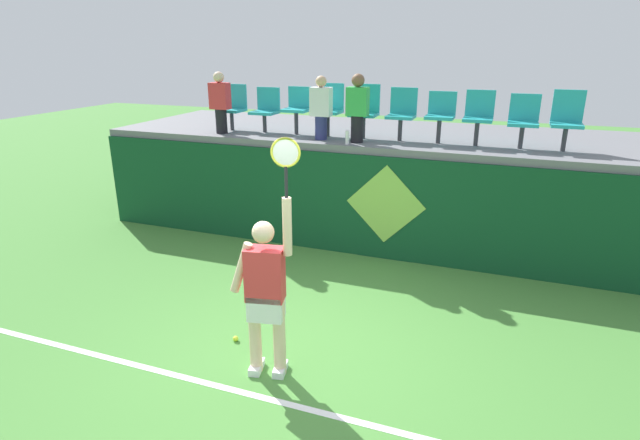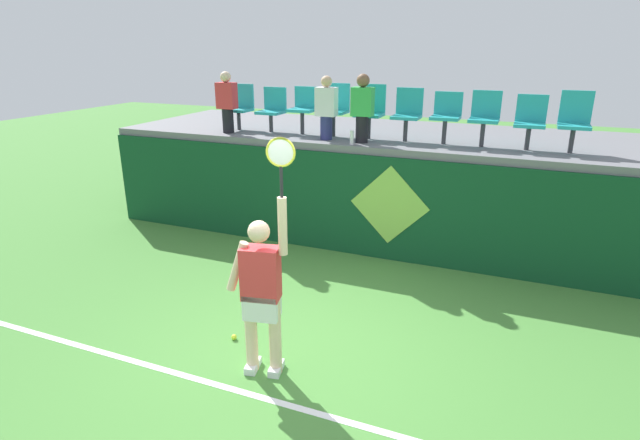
{
  "view_description": "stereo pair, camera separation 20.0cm",
  "coord_description": "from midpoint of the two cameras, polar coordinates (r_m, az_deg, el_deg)",
  "views": [
    {
      "loc": [
        2.01,
        -4.43,
        3.32
      ],
      "look_at": [
        -0.06,
        1.11,
        1.26
      ],
      "focal_mm": 28.5,
      "sensor_mm": 36.0,
      "label": 1
    },
    {
      "loc": [
        2.19,
        -4.36,
        3.32
      ],
      "look_at": [
        -0.06,
        1.11,
        1.26
      ],
      "focal_mm": 28.5,
      "sensor_mm": 36.0,
      "label": 2
    }
  ],
  "objects": [
    {
      "name": "stadium_chair_5",
      "position": [
        8.57,
        8.51,
        11.96
      ],
      "size": [
        0.44,
        0.42,
        0.84
      ],
      "color": "#38383D",
      "rests_on": "spectator_platform"
    },
    {
      "name": "stadium_chair_0",
      "position": [
        9.72,
        -10.31,
        12.55
      ],
      "size": [
        0.44,
        0.42,
        0.82
      ],
      "color": "#38383D",
      "rests_on": "spectator_platform"
    },
    {
      "name": "spectator_platform",
      "position": [
        9.44,
        7.39,
        9.42
      ],
      "size": [
        10.04,
        3.11,
        0.12
      ],
      "primitive_type": "cube",
      "color": "slate",
      "rests_on": "court_back_wall"
    },
    {
      "name": "stadium_chair_4",
      "position": [
        8.72,
        4.41,
        12.34
      ],
      "size": [
        0.44,
        0.42,
        0.88
      ],
      "color": "#38383D",
      "rests_on": "spectator_platform"
    },
    {
      "name": "stadium_chair_8",
      "position": [
        8.38,
        21.24,
        10.57
      ],
      "size": [
        0.44,
        0.42,
        0.8
      ],
      "color": "#38383D",
      "rests_on": "spectator_platform"
    },
    {
      "name": "tennis_player",
      "position": [
        5.2,
        -7.19,
        -7.91
      ],
      "size": [
        0.74,
        0.33,
        2.52
      ],
      "color": "white",
      "rests_on": "ground_plane"
    },
    {
      "name": "water_bottle",
      "position": [
        8.17,
        2.37,
        9.26
      ],
      "size": [
        0.06,
        0.06,
        0.22
      ],
      "primitive_type": "cylinder",
      "color": "white",
      "rests_on": "spectator_platform"
    },
    {
      "name": "stadium_chair_1",
      "position": [
        9.4,
        -6.71,
        12.39
      ],
      "size": [
        0.44,
        0.42,
        0.78
      ],
      "color": "#38383D",
      "rests_on": "spectator_platform"
    },
    {
      "name": "stadium_chair_3",
      "position": [
        8.91,
        0.4,
        12.6
      ],
      "size": [
        0.44,
        0.42,
        0.88
      ],
      "color": "#38383D",
      "rests_on": "spectator_platform"
    },
    {
      "name": "court_back_wall",
      "position": [
        8.23,
        4.69,
        1.61
      ],
      "size": [
        10.04,
        0.2,
        1.68
      ],
      "primitive_type": "cube",
      "color": "#0F4223",
      "rests_on": "ground_plane"
    },
    {
      "name": "ground_plane",
      "position": [
        5.89,
        -4.36,
        -15.12
      ],
      "size": [
        40.0,
        40.0,
        0.0
      ],
      "primitive_type": "plane",
      "color": "#478438"
    },
    {
      "name": "wall_signage_mount",
      "position": [
        8.35,
        6.41,
        -4.3
      ],
      "size": [
        1.27,
        0.01,
        1.56
      ],
      "color": "#0F4223",
      "rests_on": "ground_plane"
    },
    {
      "name": "stadium_chair_2",
      "position": [
        9.12,
        -3.17,
        12.58
      ],
      "size": [
        0.44,
        0.42,
        0.81
      ],
      "color": "#38383D",
      "rests_on": "spectator_platform"
    },
    {
      "name": "court_baseline_stripe",
      "position": [
        5.37,
        -7.77,
        -19.11
      ],
      "size": [
        9.04,
        0.08,
        0.01
      ],
      "primitive_type": "cube",
      "color": "white",
      "rests_on": "ground_plane"
    },
    {
      "name": "stadium_chair_9",
      "position": [
        8.41,
        25.38,
        10.29
      ],
      "size": [
        0.44,
        0.42,
        0.88
      ],
      "color": "#38383D",
      "rests_on": "spectator_platform"
    },
    {
      "name": "spectator_1",
      "position": [
        8.53,
        -0.57,
        12.56
      ],
      "size": [
        0.34,
        0.2,
        1.03
      ],
      "color": "navy",
      "rests_on": "spectator_platform"
    },
    {
      "name": "stadium_chair_7",
      "position": [
        8.4,
        16.72,
        11.27
      ],
      "size": [
        0.44,
        0.42,
        0.84
      ],
      "color": "#38383D",
      "rests_on": "spectator_platform"
    },
    {
      "name": "stadium_chair_6",
      "position": [
        8.45,
        12.72,
        11.6
      ],
      "size": [
        0.44,
        0.42,
        0.8
      ],
      "color": "#38383D",
      "rests_on": "spectator_platform"
    },
    {
      "name": "spectator_2",
      "position": [
        9.33,
        -11.77,
        12.87
      ],
      "size": [
        0.34,
        0.2,
        1.06
      ],
      "color": "black",
      "rests_on": "spectator_platform"
    },
    {
      "name": "spectator_0",
      "position": [
        8.28,
        3.52,
        12.57
      ],
      "size": [
        0.34,
        0.21,
        1.08
      ],
      "color": "black",
      "rests_on": "spectator_platform"
    },
    {
      "name": "tennis_ball",
      "position": [
        6.23,
        -10.39,
        -12.98
      ],
      "size": [
        0.07,
        0.07,
        0.07
      ],
      "primitive_type": "sphere",
      "color": "#D1E533",
      "rests_on": "ground_plane"
    }
  ]
}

